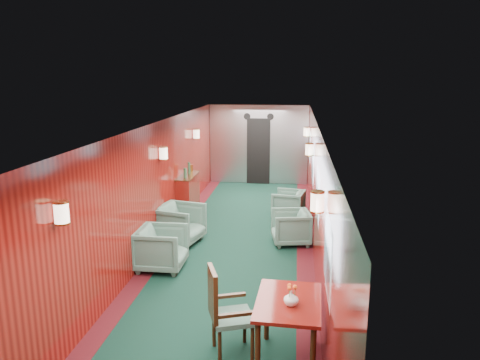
{
  "coord_description": "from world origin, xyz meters",
  "views": [
    {
      "loc": [
        1.13,
        -8.13,
        3.28
      ],
      "look_at": [
        0.0,
        1.2,
        1.15
      ],
      "focal_mm": 35.0,
      "sensor_mm": 36.0,
      "label": 1
    }
  ],
  "objects": [
    {
      "name": "room",
      "position": [
        0.0,
        0.0,
        1.63
      ],
      "size": [
        12.0,
        12.1,
        2.4
      ],
      "color": "black",
      "rests_on": "ground"
    },
    {
      "name": "bulkhead",
      "position": [
        0.0,
        5.91,
        1.18
      ],
      "size": [
        2.98,
        0.17,
        2.39
      ],
      "color": "silver",
      "rests_on": "ground"
    },
    {
      "name": "windows_right",
      "position": [
        1.49,
        0.25,
        1.45
      ],
      "size": [
        0.02,
        8.6,
        0.8
      ],
      "color": "#B4B8BC",
      "rests_on": "ground"
    },
    {
      "name": "wall_sconces",
      "position": [
        0.0,
        0.57,
        1.79
      ],
      "size": [
        2.97,
        7.97,
        0.25
      ],
      "color": "#FFE7C6",
      "rests_on": "ground"
    },
    {
      "name": "dining_table",
      "position": [
        1.09,
        -3.25,
        0.66
      ],
      "size": [
        0.77,
        1.07,
        0.78
      ],
      "rotation": [
        0.0,
        0.0,
        -0.04
      ],
      "color": "maroon",
      "rests_on": "ground"
    },
    {
      "name": "side_chair",
      "position": [
        0.34,
        -3.18,
        0.6
      ],
      "size": [
        0.62,
        0.63,
        1.1
      ],
      "rotation": [
        0.0,
        0.0,
        0.35
      ],
      "color": "#1C433B",
      "rests_on": "ground"
    },
    {
      "name": "credenza",
      "position": [
        -1.34,
        2.15,
        0.52
      ],
      "size": [
        0.36,
        1.14,
        1.3
      ],
      "color": "maroon",
      "rests_on": "ground"
    },
    {
      "name": "flower_vase",
      "position": [
        1.12,
        -3.36,
        0.87
      ],
      "size": [
        0.2,
        0.2,
        0.17
      ],
      "primitive_type": "imported",
      "rotation": [
        0.0,
        0.0,
        -0.3
      ],
      "color": "silver",
      "rests_on": "dining_table"
    },
    {
      "name": "armchair_left_near",
      "position": [
        -1.12,
        -0.8,
        0.37
      ],
      "size": [
        0.81,
        0.79,
        0.74
      ],
      "primitive_type": "imported",
      "rotation": [
        0.0,
        0.0,
        1.57
      ],
      "color": "#1C433B",
      "rests_on": "ground"
    },
    {
      "name": "armchair_left_far",
      "position": [
        -1.12,
        0.5,
        0.38
      ],
      "size": [
        1.02,
        1.0,
        0.77
      ],
      "primitive_type": "imported",
      "rotation": [
        0.0,
        0.0,
        1.33
      ],
      "color": "#1C433B",
      "rests_on": "ground"
    },
    {
      "name": "armchair_right_near",
      "position": [
        1.07,
        0.7,
        0.33
      ],
      "size": [
        0.84,
        0.82,
        0.67
      ],
      "primitive_type": "imported",
      "rotation": [
        0.0,
        0.0,
        -1.4
      ],
      "color": "#1C433B",
      "rests_on": "ground"
    },
    {
      "name": "armchair_right_far",
      "position": [
        0.99,
        2.44,
        0.32
      ],
      "size": [
        0.82,
        0.81,
        0.64
      ],
      "primitive_type": "imported",
      "rotation": [
        0.0,
        0.0,
        -1.77
      ],
      "color": "#1C433B",
      "rests_on": "ground"
    }
  ]
}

